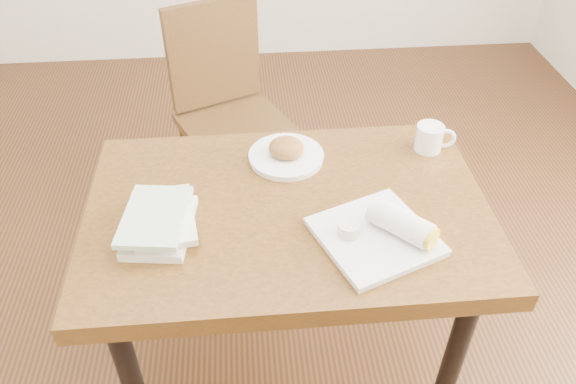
{
  "coord_description": "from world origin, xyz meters",
  "views": [
    {
      "loc": [
        -0.1,
        -1.18,
        1.78
      ],
      "look_at": [
        0.0,
        0.0,
        0.8
      ],
      "focal_mm": 35.0,
      "sensor_mm": 36.0,
      "label": 1
    }
  ],
  "objects": [
    {
      "name": "ground",
      "position": [
        0.0,
        0.0,
        -0.01
      ],
      "size": [
        4.0,
        5.0,
        0.01
      ],
      "primitive_type": "cube",
      "color": "#472814",
      "rests_on": "ground"
    },
    {
      "name": "table",
      "position": [
        0.0,
        0.0,
        0.66
      ],
      "size": [
        1.13,
        0.75,
        0.75
      ],
      "color": "brown",
      "rests_on": "ground"
    },
    {
      "name": "chair_far",
      "position": [
        -0.18,
        0.91,
        0.55
      ],
      "size": [
        0.55,
        0.55,
        0.95
      ],
      "color": "#483214",
      "rests_on": "ground"
    },
    {
      "name": "plate_scone",
      "position": [
        0.01,
        0.22,
        0.77
      ],
      "size": [
        0.23,
        0.23,
        0.07
      ],
      "color": "white",
      "rests_on": "table"
    },
    {
      "name": "coffee_mug",
      "position": [
        0.47,
        0.23,
        0.79
      ],
      "size": [
        0.13,
        0.09,
        0.09
      ],
      "color": "white",
      "rests_on": "table"
    },
    {
      "name": "plate_burrito",
      "position": [
        0.23,
        -0.16,
        0.78
      ],
      "size": [
        0.36,
        0.36,
        0.09
      ],
      "color": "white",
      "rests_on": "table"
    },
    {
      "name": "book_stack",
      "position": [
        -0.34,
        -0.07,
        0.78
      ],
      "size": [
        0.21,
        0.27,
        0.06
      ],
      "color": "white",
      "rests_on": "table"
    }
  ]
}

